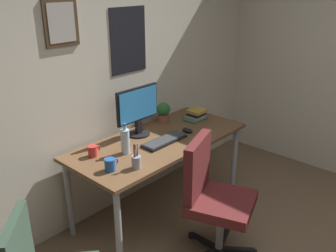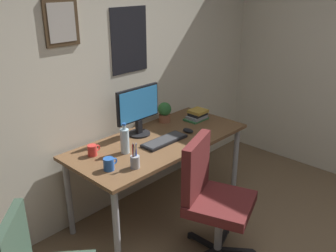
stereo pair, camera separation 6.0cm
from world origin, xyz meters
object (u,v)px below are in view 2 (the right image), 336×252
at_px(monitor, 138,109).
at_px(potted_plant, 165,111).
at_px(computer_mouse, 188,130).
at_px(water_bottle, 125,141).
at_px(coffee_mug_near, 109,164).
at_px(coffee_mug_far, 93,150).
at_px(office_chair, 211,194).
at_px(book_stack_left, 197,115).
at_px(pen_cup, 135,161).
at_px(keyboard, 164,141).

xyz_separation_m(monitor, potted_plant, (0.38, 0.05, -0.13)).
height_order(computer_mouse, water_bottle, water_bottle).
bearing_deg(water_bottle, coffee_mug_near, -153.51).
bearing_deg(coffee_mug_far, monitor, 5.20).
distance_m(monitor, water_bottle, 0.40).
height_order(computer_mouse, coffee_mug_far, coffee_mug_far).
height_order(computer_mouse, coffee_mug_near, coffee_mug_near).
height_order(office_chair, water_bottle, water_bottle).
relative_size(water_bottle, coffee_mug_far, 2.26).
distance_m(monitor, computer_mouse, 0.50).
distance_m(computer_mouse, book_stack_left, 0.34).
bearing_deg(monitor, office_chair, -95.44).
height_order(coffee_mug_near, pen_cup, pen_cup).
distance_m(keyboard, book_stack_left, 0.62).
distance_m(office_chair, coffee_mug_near, 0.79).
relative_size(office_chair, coffee_mug_far, 8.51).
xyz_separation_m(office_chair, water_bottle, (-0.24, 0.68, 0.31)).
distance_m(computer_mouse, pen_cup, 0.79).
xyz_separation_m(water_bottle, pen_cup, (-0.11, -0.25, -0.05)).
relative_size(monitor, potted_plant, 2.36).
distance_m(keyboard, pen_cup, 0.51).
bearing_deg(keyboard, coffee_mug_near, -175.79).
distance_m(coffee_mug_far, pen_cup, 0.41).
xyz_separation_m(office_chair, computer_mouse, (0.42, 0.58, 0.22)).
bearing_deg(pen_cup, computer_mouse, 11.01).
distance_m(computer_mouse, water_bottle, 0.68).
bearing_deg(coffee_mug_near, monitor, 29.05).
bearing_deg(coffee_mug_near, computer_mouse, 2.28).
height_order(office_chair, coffee_mug_near, office_chair).
height_order(coffee_mug_near, book_stack_left, book_stack_left).
distance_m(keyboard, water_bottle, 0.38).
bearing_deg(office_chair, coffee_mug_near, 132.84).
distance_m(keyboard, coffee_mug_near, 0.63).
relative_size(pen_cup, book_stack_left, 0.91).
bearing_deg(office_chair, pen_cup, 129.60).
height_order(coffee_mug_far, pen_cup, pen_cup).
bearing_deg(monitor, computer_mouse, -40.95).
height_order(keyboard, coffee_mug_near, coffee_mug_near).
bearing_deg(coffee_mug_near, water_bottle, 26.49).
bearing_deg(coffee_mug_near, potted_plant, 21.23).
height_order(keyboard, potted_plant, potted_plant).
height_order(keyboard, pen_cup, pen_cup).
xyz_separation_m(coffee_mug_near, potted_plant, (0.97, 0.38, 0.06)).
xyz_separation_m(monitor, computer_mouse, (0.34, -0.29, -0.22)).
bearing_deg(keyboard, computer_mouse, -1.77).
bearing_deg(office_chair, keyboard, 78.64).
bearing_deg(monitor, keyboard, -82.75).
bearing_deg(book_stack_left, coffee_mug_far, 175.16).
xyz_separation_m(keyboard, book_stack_left, (0.60, 0.13, 0.04)).
height_order(office_chair, pen_cup, office_chair).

